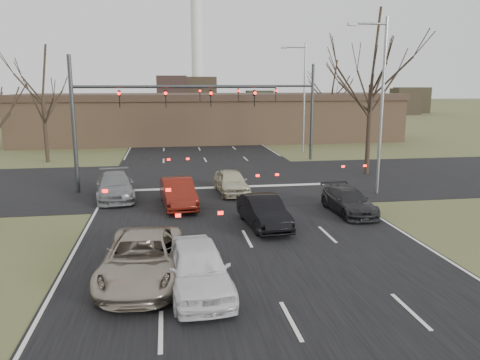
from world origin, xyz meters
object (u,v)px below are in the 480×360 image
object	(u,v)px
mast_arm_far	(280,100)
car_red_ahead	(178,193)
mast_arm_near	(130,106)
car_white_sedan	(198,268)
car_silver_ahead	(231,182)
building	(212,117)
car_black_hatch	(264,212)
car_charcoal_sedan	(349,201)
streetlight_right_near	(379,98)
car_silver_suv	(142,258)
streetlight_right_far	(303,93)
car_grey_ahead	(115,186)

from	to	relation	value
mast_arm_far	car_red_ahead	distance (m)	17.27
mast_arm_near	car_white_sedan	world-z (taller)	mast_arm_near
mast_arm_far	car_silver_ahead	size ratio (longest dim) A/B	2.69
building	car_black_hatch	distance (m)	33.44
car_charcoal_sedan	car_black_hatch	bearing A→B (deg)	-164.09
car_red_ahead	streetlight_right_near	bearing A→B (deg)	0.49
mast_arm_near	car_silver_suv	bearing A→B (deg)	-85.24
streetlight_right_near	streetlight_right_far	world-z (taller)	same
car_black_hatch	car_silver_ahead	bearing A→B (deg)	88.84
streetlight_right_near	car_white_sedan	size ratio (longest dim) A/B	2.19
car_white_sedan	car_silver_ahead	bearing A→B (deg)	73.86
streetlight_right_far	car_white_sedan	distance (m)	31.36
streetlight_right_far	car_grey_ahead	bearing A→B (deg)	-134.31
mast_arm_near	streetlight_right_far	size ratio (longest dim) A/B	1.21
mast_arm_near	car_silver_suv	world-z (taller)	mast_arm_near
car_silver_ahead	streetlight_right_far	bearing A→B (deg)	56.99
car_silver_suv	car_black_hatch	distance (m)	7.31
mast_arm_near	streetlight_right_far	bearing A→B (deg)	43.89
car_silver_ahead	car_black_hatch	bearing A→B (deg)	-88.97
car_black_hatch	car_red_ahead	xyz separation A→B (m)	(-3.73, 4.18, 0.04)
car_white_sedan	car_silver_suv	bearing A→B (deg)	142.96
mast_arm_near	streetlight_right_near	xyz separation A→B (m)	(14.05, -3.00, 0.51)
mast_arm_far	car_charcoal_sedan	xyz separation A→B (m)	(-0.48, -16.84, -4.40)
car_silver_suv	car_charcoal_sedan	distance (m)	11.89
car_white_sedan	streetlight_right_near	bearing A→B (deg)	42.51
building	car_silver_ahead	world-z (taller)	building
building	mast_arm_near	bearing A→B (deg)	-106.13
mast_arm_far	car_white_sedan	size ratio (longest dim) A/B	2.43
car_silver_suv	car_grey_ahead	xyz separation A→B (m)	(-2.04, 11.72, -0.03)
mast_arm_near	mast_arm_far	bearing A→B (deg)	41.22
car_silver_suv	car_white_sedan	world-z (taller)	car_white_sedan
mast_arm_far	car_silver_suv	xyz separation A→B (m)	(-10.28, -23.56, -4.26)
mast_arm_near	streetlight_right_near	world-z (taller)	streetlight_right_near
streetlight_right_far	car_silver_ahead	size ratio (longest dim) A/B	2.42
car_charcoal_sedan	car_silver_ahead	distance (m)	7.36
car_white_sedan	car_silver_ahead	xyz separation A→B (m)	(2.85, 13.07, -0.07)
car_white_sedan	car_grey_ahead	size ratio (longest dim) A/B	0.92
car_charcoal_sedan	car_grey_ahead	xyz separation A→B (m)	(-11.85, 5.00, 0.11)
streetlight_right_far	building	bearing A→B (deg)	123.65
car_black_hatch	car_grey_ahead	size ratio (longest dim) A/B	0.85
mast_arm_near	mast_arm_far	world-z (taller)	same
car_silver_suv	mast_arm_far	bearing A→B (deg)	70.64
car_grey_ahead	building	bearing A→B (deg)	66.31
streetlight_right_far	car_black_hatch	world-z (taller)	streetlight_right_far
car_white_sedan	car_charcoal_sedan	distance (m)	11.27
car_charcoal_sedan	car_silver_suv	bearing A→B (deg)	-147.81
mast_arm_near	streetlight_right_near	bearing A→B (deg)	-12.05
streetlight_right_near	car_white_sedan	bearing A→B (deg)	-133.67
streetlight_right_near	car_grey_ahead	distance (m)	15.77
mast_arm_far	car_grey_ahead	size ratio (longest dim) A/B	2.23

